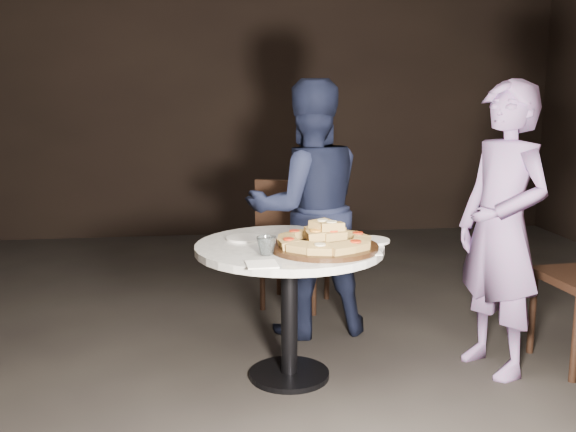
{
  "coord_description": "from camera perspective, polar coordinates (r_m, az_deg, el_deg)",
  "views": [
    {
      "loc": [
        -0.53,
        -2.91,
        1.41
      ],
      "look_at": [
        -0.13,
        0.15,
        0.82
      ],
      "focal_mm": 40.0,
      "sensor_mm": 36.0,
      "label": 1
    }
  ],
  "objects": [
    {
      "name": "plate_left",
      "position": [
        3.22,
        -3.87,
        -1.98
      ],
      "size": [
        0.23,
        0.23,
        0.01
      ],
      "primitive_type": "cylinder",
      "rotation": [
        0.0,
        0.0,
        -0.3
      ],
      "color": "white",
      "rests_on": "table"
    },
    {
      "name": "focaccia_pile",
      "position": [
        3.0,
        3.28,
        -1.87
      ],
      "size": [
        0.45,
        0.46,
        0.12
      ],
      "rotation": [
        0.0,
        0.0,
        0.24
      ],
      "color": "#A37D3F",
      "rests_on": "serving_board"
    },
    {
      "name": "chair_far",
      "position": [
        4.18,
        0.33,
        -1.65
      ],
      "size": [
        0.55,
        0.56,
        0.87
      ],
      "rotation": [
        0.0,
        0.0,
        2.71
      ],
      "color": "black",
      "rests_on": "ground"
    },
    {
      "name": "plate_right",
      "position": [
        3.19,
        7.32,
        -2.17
      ],
      "size": [
        0.19,
        0.19,
        0.01
      ],
      "primitive_type": "cylinder",
      "rotation": [
        0.0,
        0.0,
        -0.01
      ],
      "color": "white",
      "rests_on": "table"
    },
    {
      "name": "serving_board",
      "position": [
        3.01,
        3.21,
        -2.77
      ],
      "size": [
        0.58,
        0.58,
        0.02
      ],
      "primitive_type": "cylinder",
      "rotation": [
        0.0,
        0.0,
        0.14
      ],
      "color": "black",
      "rests_on": "table"
    },
    {
      "name": "napkin_far",
      "position": [
        2.97,
        7.19,
        -3.22
      ],
      "size": [
        0.12,
        0.12,
        0.01
      ],
      "primitive_type": "cube",
      "rotation": [
        0.0,
        0.0,
        -0.1
      ],
      "color": "white",
      "rests_on": "table"
    },
    {
      "name": "napkin_near",
      "position": [
        2.74,
        -2.34,
        -4.31
      ],
      "size": [
        0.14,
        0.14,
        0.01
      ],
      "primitive_type": "cube",
      "rotation": [
        0.0,
        0.0,
        0.05
      ],
      "color": "white",
      "rests_on": "table"
    },
    {
      "name": "table",
      "position": [
        3.14,
        0.12,
        -4.79
      ],
      "size": [
        1.14,
        1.14,
        0.69
      ],
      "rotation": [
        0.0,
        0.0,
        -0.28
      ],
      "color": "black",
      "rests_on": "ground"
    },
    {
      "name": "floor",
      "position": [
        3.27,
        2.72,
        -14.64
      ],
      "size": [
        7.0,
        7.0,
        0.0
      ],
      "primitive_type": "plane",
      "color": "black",
      "rests_on": "ground"
    },
    {
      "name": "water_glass",
      "position": [
        2.9,
        -1.92,
        -2.66
      ],
      "size": [
        0.1,
        0.1,
        0.08
      ],
      "primitive_type": "imported",
      "rotation": [
        0.0,
        0.0,
        -0.11
      ],
      "color": "silver",
      "rests_on": "table"
    },
    {
      "name": "diner_navy",
      "position": [
        3.73,
        1.76,
        0.63
      ],
      "size": [
        0.79,
        0.65,
        1.49
      ],
      "primitive_type": "imported",
      "rotation": [
        0.0,
        0.0,
        3.27
      ],
      "color": "black",
      "rests_on": "ground"
    },
    {
      "name": "diner_teal",
      "position": [
        3.37,
        18.47,
        -1.15
      ],
      "size": [
        0.5,
        0.62,
        1.48
      ],
      "primitive_type": "imported",
      "rotation": [
        0.0,
        0.0,
        -1.25
      ],
      "color": "#7C639B",
      "rests_on": "ground"
    }
  ]
}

